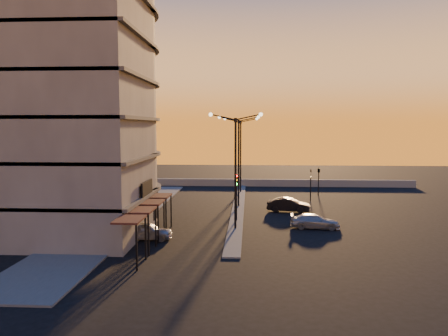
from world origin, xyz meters
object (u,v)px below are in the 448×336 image
at_px(traffic_light_main, 236,189).
at_px(car_wagon, 315,221).
at_px(car_hatchback, 147,231).
at_px(streetlamp_mid, 239,154).
at_px(car_sedan, 289,205).

bearing_deg(traffic_light_main, car_wagon, -17.70).
relative_size(traffic_light_main, car_hatchback, 1.12).
height_order(streetlamp_mid, car_sedan, streetlamp_mid).
height_order(car_sedan, car_wagon, car_sedan).
bearing_deg(car_hatchback, streetlamp_mid, -26.26).
distance_m(traffic_light_main, car_wagon, 7.27).
bearing_deg(car_wagon, car_sedan, 17.57).
xyz_separation_m(car_hatchback, car_sedan, (11.50, 11.21, 0.04)).
xyz_separation_m(traffic_light_main, car_wagon, (6.57, -2.10, -2.30)).
height_order(streetlamp_mid, car_hatchback, streetlamp_mid).
xyz_separation_m(streetlamp_mid, car_wagon, (6.57, -9.23, -5.00)).
distance_m(car_hatchback, car_wagon, 13.76).
height_order(traffic_light_main, car_sedan, traffic_light_main).
relative_size(streetlamp_mid, car_hatchback, 2.51).
relative_size(traffic_light_main, car_wagon, 1.05).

